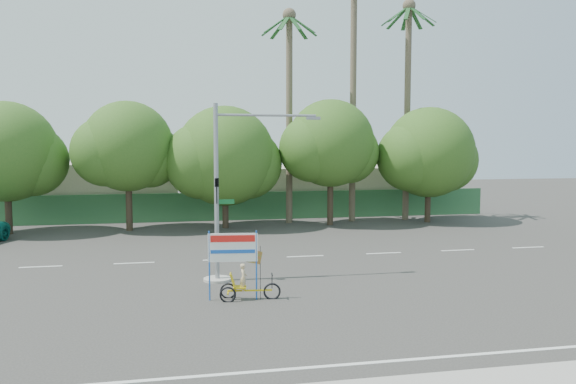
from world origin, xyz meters
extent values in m
plane|color=#33302D|center=(0.00, 0.00, 0.00)|extent=(120.00, 120.00, 0.00)
cube|color=#336B3D|center=(0.00, 21.50, 1.00)|extent=(38.00, 0.08, 2.00)
cube|color=beige|center=(-10.00, 26.00, 2.00)|extent=(12.00, 8.00, 4.00)
cube|color=beige|center=(8.00, 26.00, 1.80)|extent=(14.00, 8.00, 3.60)
cylinder|color=#473828|center=(-14.00, 18.00, 1.76)|extent=(0.40, 0.40, 3.52)
sphere|color=#234F17|center=(-14.00, 18.00, 4.96)|extent=(6.00, 6.00, 6.00)
sphere|color=#234F17|center=(-12.65, 18.30, 4.40)|extent=(4.32, 4.32, 4.32)
cylinder|color=#473828|center=(-7.00, 18.00, 1.87)|extent=(0.40, 0.40, 3.74)
sphere|color=#234F17|center=(-7.00, 18.00, 5.27)|extent=(5.60, 5.60, 5.60)
sphere|color=#234F17|center=(-5.74, 18.30, 4.68)|extent=(4.03, 4.03, 4.03)
sphere|color=#234F17|center=(-8.26, 17.75, 4.93)|extent=(4.26, 4.26, 4.26)
cylinder|color=#473828|center=(-1.00, 18.00, 1.65)|extent=(0.40, 0.40, 3.30)
sphere|color=#234F17|center=(-1.00, 18.00, 4.65)|extent=(6.40, 6.40, 6.40)
sphere|color=#234F17|center=(0.44, 18.30, 4.12)|extent=(4.61, 4.61, 4.61)
sphere|color=#234F17|center=(-2.44, 17.75, 4.35)|extent=(4.86, 4.86, 4.86)
cylinder|color=#473828|center=(6.00, 18.00, 1.94)|extent=(0.40, 0.40, 3.87)
sphere|color=#234F17|center=(6.00, 18.00, 5.46)|extent=(5.80, 5.80, 5.80)
sphere|color=#234F17|center=(7.30, 18.30, 4.84)|extent=(4.18, 4.18, 4.18)
sphere|color=#234F17|center=(4.70, 17.75, 5.10)|extent=(4.41, 4.41, 4.41)
cylinder|color=#473828|center=(13.00, 18.00, 1.72)|extent=(0.40, 0.40, 3.43)
sphere|color=#234F17|center=(13.00, 18.00, 4.84)|extent=(6.20, 6.20, 6.20)
sphere|color=#234F17|center=(14.39, 18.30, 4.29)|extent=(4.46, 4.46, 4.46)
sphere|color=#234F17|center=(11.61, 17.75, 4.52)|extent=(4.71, 4.71, 4.71)
cylinder|color=#70604C|center=(8.00, 19.50, 8.50)|extent=(0.44, 0.44, 17.00)
cylinder|color=#70604C|center=(12.00, 19.50, 7.50)|extent=(0.44, 0.44, 15.00)
sphere|color=#70604C|center=(12.00, 19.50, 15.00)|extent=(0.90, 0.90, 0.90)
cube|color=#1C4C21|center=(12.94, 19.50, 14.34)|extent=(1.91, 0.28, 1.36)
cube|color=#1C4C21|center=(12.72, 20.11, 14.34)|extent=(1.65, 1.44, 1.36)
cube|color=#1C4C21|center=(12.16, 20.43, 14.34)|extent=(0.61, 1.93, 1.36)
cube|color=#1C4C21|center=(11.53, 20.32, 14.34)|extent=(1.20, 1.80, 1.36)
cube|color=#1C4C21|center=(11.11, 19.82, 14.34)|extent=(1.89, 0.92, 1.36)
cube|color=#1C4C21|center=(11.11, 19.18, 14.34)|extent=(1.89, 0.92, 1.36)
cube|color=#1C4C21|center=(11.53, 18.68, 14.34)|extent=(1.20, 1.80, 1.36)
cube|color=#1C4C21|center=(12.16, 18.57, 14.34)|extent=(0.61, 1.93, 1.36)
cube|color=#1C4C21|center=(12.72, 18.89, 14.34)|extent=(1.65, 1.44, 1.36)
cylinder|color=#70604C|center=(3.50, 19.50, 7.00)|extent=(0.44, 0.44, 14.00)
sphere|color=#70604C|center=(3.50, 19.50, 14.00)|extent=(0.90, 0.90, 0.90)
cube|color=#1C4C21|center=(4.44, 19.50, 13.34)|extent=(1.91, 0.28, 1.36)
cube|color=#1C4C21|center=(4.22, 20.11, 13.34)|extent=(1.65, 1.44, 1.36)
cube|color=#1C4C21|center=(3.66, 20.43, 13.34)|extent=(0.61, 1.93, 1.36)
cube|color=#1C4C21|center=(3.03, 20.32, 13.34)|extent=(1.20, 1.80, 1.36)
cube|color=#1C4C21|center=(2.61, 19.82, 13.34)|extent=(1.89, 0.92, 1.36)
cube|color=#1C4C21|center=(2.61, 19.18, 13.34)|extent=(1.89, 0.92, 1.36)
cube|color=#1C4C21|center=(3.03, 18.68, 13.34)|extent=(1.20, 1.80, 1.36)
cube|color=#1C4C21|center=(3.66, 18.57, 13.34)|extent=(0.61, 1.93, 1.36)
cube|color=#1C4C21|center=(4.22, 18.89, 13.34)|extent=(1.65, 1.44, 1.36)
cylinder|color=gray|center=(-2.50, 4.00, 0.05)|extent=(1.10, 1.10, 0.10)
cylinder|color=gray|center=(-2.50, 4.00, 3.50)|extent=(0.18, 0.18, 7.00)
cylinder|color=gray|center=(-0.50, 4.00, 6.55)|extent=(4.00, 0.10, 0.10)
cube|color=gray|center=(1.40, 4.00, 6.45)|extent=(0.55, 0.20, 0.12)
imported|color=black|center=(-2.50, 3.78, 3.60)|extent=(0.16, 0.20, 1.00)
cube|color=#14662D|center=(-2.15, 4.00, 3.15)|extent=(0.70, 0.04, 0.18)
torus|color=black|center=(-0.81, 0.94, 0.27)|extent=(0.62, 0.14, 0.61)
torus|color=black|center=(-2.30, 1.37, 0.25)|extent=(0.58, 0.13, 0.57)
torus|color=black|center=(-2.36, 0.87, 0.25)|extent=(0.58, 0.13, 0.57)
cube|color=gold|center=(-1.57, 1.03, 0.32)|extent=(1.53, 0.23, 0.05)
cube|color=gold|center=(-2.33, 1.12, 0.27)|extent=(0.12, 0.54, 0.05)
cube|color=gold|center=(-1.93, 1.07, 0.45)|extent=(0.49, 0.43, 0.05)
cube|color=gold|center=(-2.17, 1.10, 0.70)|extent=(0.25, 0.40, 0.49)
cylinder|color=black|center=(-0.81, 0.94, 0.63)|extent=(0.03, 0.03, 0.50)
cube|color=black|center=(-0.81, 0.94, 0.88)|extent=(0.08, 0.41, 0.04)
imported|color=#CCB284|center=(-1.79, 1.06, 0.79)|extent=(0.27, 0.38, 0.97)
cylinder|color=blue|center=(-2.96, 1.19, 1.22)|extent=(0.06, 0.06, 2.44)
cylinder|color=blue|center=(-1.34, 1.00, 1.22)|extent=(0.06, 0.06, 2.44)
cube|color=white|center=(-2.15, 1.10, 1.85)|extent=(1.71, 0.24, 0.99)
cube|color=red|center=(-2.15, 1.07, 2.17)|extent=(1.53, 0.19, 0.23)
cube|color=blue|center=(-2.15, 1.07, 1.72)|extent=(1.53, 0.19, 0.13)
cylinder|color=black|center=(-1.21, 0.99, 0.95)|extent=(0.02, 0.02, 1.90)
cube|color=red|center=(-1.52, 1.03, 1.53)|extent=(0.80, 0.11, 0.59)
camera|label=1|loc=(-3.97, -18.05, 5.43)|focal=35.00mm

